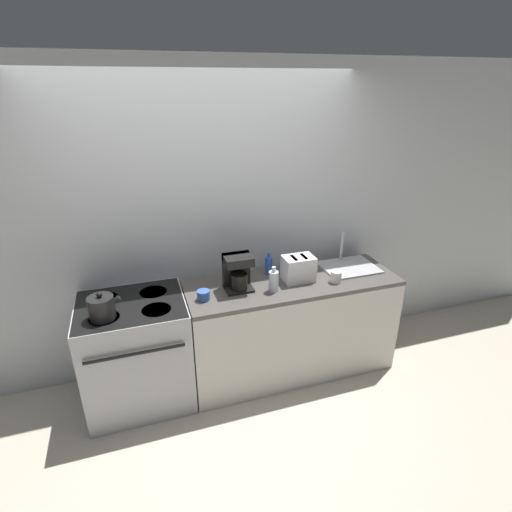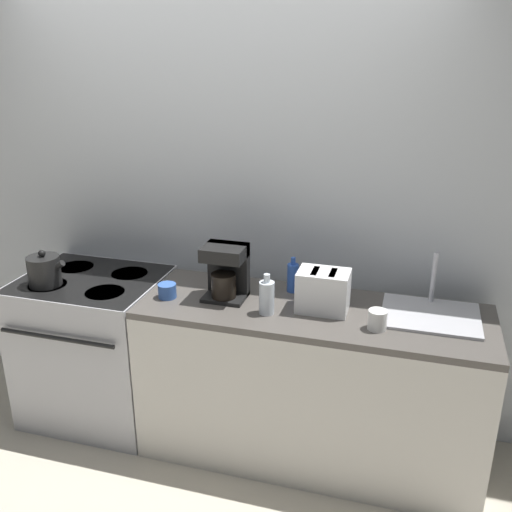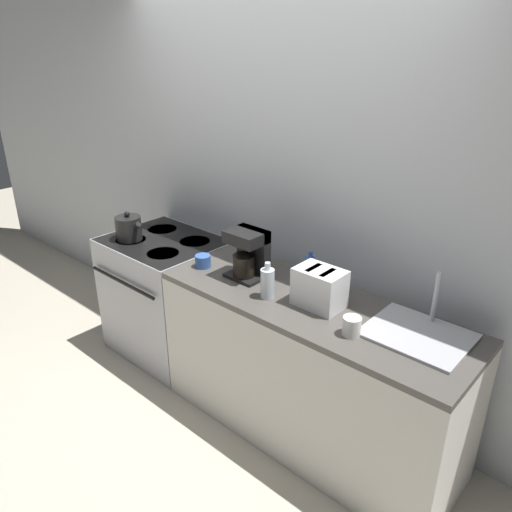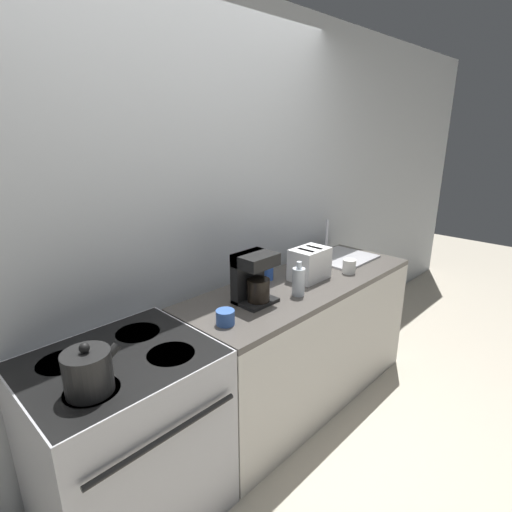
{
  "view_description": "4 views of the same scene",
  "coord_description": "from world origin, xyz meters",
  "px_view_note": "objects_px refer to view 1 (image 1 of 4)",
  "views": [
    {
      "loc": [
        -0.57,
        -2.41,
        2.41
      ],
      "look_at": [
        0.34,
        0.4,
        1.11
      ],
      "focal_mm": 28.0,
      "sensor_mm": 36.0,
      "label": 1
    },
    {
      "loc": [
        1.09,
        -2.28,
        2.16
      ],
      "look_at": [
        0.32,
        0.34,
        1.13
      ],
      "focal_mm": 40.0,
      "sensor_mm": 36.0,
      "label": 2
    },
    {
      "loc": [
        1.98,
        -1.64,
        2.2
      ],
      "look_at": [
        0.23,
        0.31,
        1.04
      ],
      "focal_mm": 35.0,
      "sensor_mm": 36.0,
      "label": 3
    },
    {
      "loc": [
        -1.34,
        -1.15,
        1.84
      ],
      "look_at": [
        0.27,
        0.39,
        1.12
      ],
      "focal_mm": 28.0,
      "sensor_mm": 36.0,
      "label": 4
    }
  ],
  "objects_px": {
    "stove": "(137,351)",
    "toaster": "(298,268)",
    "bottle_blue": "(269,265)",
    "kettle": "(102,308)",
    "coffee_maker": "(238,271)",
    "cup_white": "(336,277)",
    "bottle_clear": "(274,281)",
    "cup_blue": "(203,295)"
  },
  "relations": [
    {
      "from": "stove",
      "to": "cup_white",
      "type": "height_order",
      "value": "cup_white"
    },
    {
      "from": "toaster",
      "to": "cup_blue",
      "type": "relative_size",
      "value": 2.65
    },
    {
      "from": "toaster",
      "to": "bottle_blue",
      "type": "height_order",
      "value": "toaster"
    },
    {
      "from": "kettle",
      "to": "cup_blue",
      "type": "height_order",
      "value": "kettle"
    },
    {
      "from": "toaster",
      "to": "cup_blue",
      "type": "distance_m",
      "value": 0.82
    },
    {
      "from": "bottle_blue",
      "to": "cup_white",
      "type": "relative_size",
      "value": 2.04
    },
    {
      "from": "bottle_clear",
      "to": "cup_white",
      "type": "height_order",
      "value": "bottle_clear"
    },
    {
      "from": "toaster",
      "to": "bottle_blue",
      "type": "bearing_deg",
      "value": 136.91
    },
    {
      "from": "toaster",
      "to": "cup_blue",
      "type": "xyz_separation_m",
      "value": [
        -0.81,
        -0.08,
        -0.07
      ]
    },
    {
      "from": "coffee_maker",
      "to": "cup_white",
      "type": "height_order",
      "value": "coffee_maker"
    },
    {
      "from": "coffee_maker",
      "to": "bottle_clear",
      "type": "bearing_deg",
      "value": -26.69
    },
    {
      "from": "cup_white",
      "to": "coffee_maker",
      "type": "bearing_deg",
      "value": 169.75
    },
    {
      "from": "cup_blue",
      "to": "cup_white",
      "type": "bearing_deg",
      "value": -2.6
    },
    {
      "from": "bottle_blue",
      "to": "stove",
      "type": "bearing_deg",
      "value": -172.26
    },
    {
      "from": "bottle_clear",
      "to": "bottle_blue",
      "type": "bearing_deg",
      "value": 77.68
    },
    {
      "from": "kettle",
      "to": "cup_white",
      "type": "relative_size",
      "value": 2.34
    },
    {
      "from": "coffee_maker",
      "to": "cup_white",
      "type": "xyz_separation_m",
      "value": [
        0.8,
        -0.14,
        -0.11
      ]
    },
    {
      "from": "stove",
      "to": "toaster",
      "type": "xyz_separation_m",
      "value": [
        1.35,
        -0.03,
        0.54
      ]
    },
    {
      "from": "stove",
      "to": "kettle",
      "type": "distance_m",
      "value": 0.57
    },
    {
      "from": "kettle",
      "to": "cup_white",
      "type": "bearing_deg",
      "value": -0.42
    },
    {
      "from": "bottle_blue",
      "to": "cup_blue",
      "type": "bearing_deg",
      "value": -156.92
    },
    {
      "from": "toaster",
      "to": "bottle_clear",
      "type": "height_order",
      "value": "same"
    },
    {
      "from": "toaster",
      "to": "bottle_blue",
      "type": "distance_m",
      "value": 0.27
    },
    {
      "from": "stove",
      "to": "coffee_maker",
      "type": "relative_size",
      "value": 3.03
    },
    {
      "from": "stove",
      "to": "bottle_clear",
      "type": "distance_m",
      "value": 1.21
    },
    {
      "from": "coffee_maker",
      "to": "bottle_clear",
      "type": "height_order",
      "value": "coffee_maker"
    },
    {
      "from": "kettle",
      "to": "coffee_maker",
      "type": "height_order",
      "value": "coffee_maker"
    },
    {
      "from": "stove",
      "to": "bottle_clear",
      "type": "bearing_deg",
      "value": -7.36
    },
    {
      "from": "bottle_blue",
      "to": "bottle_clear",
      "type": "relative_size",
      "value": 0.93
    },
    {
      "from": "kettle",
      "to": "bottle_clear",
      "type": "bearing_deg",
      "value": 0.12
    },
    {
      "from": "coffee_maker",
      "to": "cup_blue",
      "type": "height_order",
      "value": "coffee_maker"
    },
    {
      "from": "cup_white",
      "to": "kettle",
      "type": "bearing_deg",
      "value": 179.58
    },
    {
      "from": "stove",
      "to": "coffee_maker",
      "type": "bearing_deg",
      "value": -0.83
    },
    {
      "from": "coffee_maker",
      "to": "bottle_clear",
      "type": "xyz_separation_m",
      "value": [
        0.26,
        -0.13,
        -0.07
      ]
    },
    {
      "from": "stove",
      "to": "kettle",
      "type": "height_order",
      "value": "kettle"
    },
    {
      "from": "toaster",
      "to": "cup_blue",
      "type": "height_order",
      "value": "toaster"
    },
    {
      "from": "bottle_blue",
      "to": "bottle_clear",
      "type": "height_order",
      "value": "bottle_clear"
    },
    {
      "from": "stove",
      "to": "coffee_maker",
      "type": "distance_m",
      "value": 1.02
    },
    {
      "from": "bottle_blue",
      "to": "coffee_maker",
      "type": "bearing_deg",
      "value": -152.19
    },
    {
      "from": "toaster",
      "to": "bottle_clear",
      "type": "relative_size",
      "value": 1.21
    },
    {
      "from": "toaster",
      "to": "coffee_maker",
      "type": "bearing_deg",
      "value": 178.41
    },
    {
      "from": "kettle",
      "to": "cup_blue",
      "type": "bearing_deg",
      "value": 2.91
    }
  ]
}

